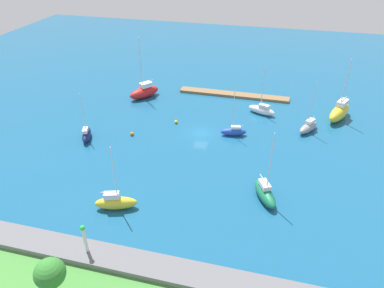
# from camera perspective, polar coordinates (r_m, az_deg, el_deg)

# --- Properties ---
(water) EXTENTS (160.00, 160.00, 0.00)m
(water) POSITION_cam_1_polar(r_m,az_deg,el_deg) (63.96, 1.40, 1.74)
(water) COLOR #19567F
(water) RESTS_ON ground
(pier_dock) EXTENTS (23.66, 2.36, 0.54)m
(pier_dock) POSITION_cam_1_polar(r_m,az_deg,el_deg) (78.86, 6.66, 7.85)
(pier_dock) COLOR olive
(pier_dock) RESTS_ON ground
(breakwater) EXTENTS (68.42, 3.23, 1.54)m
(breakwater) POSITION_cam_1_polar(r_m,az_deg,el_deg) (40.91, -8.97, -18.64)
(breakwater) COLOR slate
(breakwater) RESTS_ON ground
(harbor_beacon) EXTENTS (0.56, 0.56, 3.73)m
(harbor_beacon) POSITION_cam_1_polar(r_m,az_deg,el_deg) (40.83, -16.81, -13.98)
(harbor_beacon) COLOR silver
(harbor_beacon) RESTS_ON breakwater
(park_tree_mideast) EXTENTS (2.96, 2.96, 4.94)m
(park_tree_mideast) POSITION_cam_1_polar(r_m,az_deg,el_deg) (37.77, -21.75, -18.66)
(park_tree_mideast) COLOR brown
(park_tree_mideast) RESTS_ON shoreline_park
(sailboat_yellow_center_basin) EXTENTS (5.73, 3.13, 9.56)m
(sailboat_yellow_center_basin) POSITION_cam_1_polar(r_m,az_deg,el_deg) (48.22, -12.10, -9.07)
(sailboat_yellow_center_basin) COLOR yellow
(sailboat_yellow_center_basin) RESTS_ON water
(sailboat_gray_lone_south) EXTENTS (4.09, 5.34, 9.62)m
(sailboat_gray_lone_south) POSITION_cam_1_polar(r_m,az_deg,el_deg) (67.41, 18.09, 2.63)
(sailboat_gray_lone_south) COLOR gray
(sailboat_gray_lone_south) RESTS_ON water
(sailboat_navy_along_channel) EXTENTS (2.93, 4.91, 8.49)m
(sailboat_navy_along_channel) POSITION_cam_1_polar(r_m,az_deg,el_deg) (64.36, -16.50, 1.49)
(sailboat_navy_along_channel) COLOR #141E4C
(sailboat_navy_along_channel) RESTS_ON water
(sailboat_blue_east_end) EXTENTS (4.70, 2.36, 8.56)m
(sailboat_blue_east_end) POSITION_cam_1_polar(r_m,az_deg,el_deg) (63.33, 6.67, 2.02)
(sailboat_blue_east_end) COLOR #2347B2
(sailboat_blue_east_end) RESTS_ON water
(sailboat_green_outer_mooring) EXTENTS (4.26, 6.02, 10.56)m
(sailboat_green_outer_mooring) POSITION_cam_1_polar(r_m,az_deg,el_deg) (49.63, 11.58, -7.67)
(sailboat_green_outer_mooring) COLOR #19724C
(sailboat_green_outer_mooring) RESTS_ON water
(sailboat_white_by_breakwater) EXTENTS (5.73, 3.51, 9.47)m
(sailboat_white_by_breakwater) POSITION_cam_1_polar(r_m,az_deg,el_deg) (71.53, 11.07, 5.39)
(sailboat_white_by_breakwater) COLOR white
(sailboat_white_by_breakwater) RESTS_ON water
(sailboat_red_off_beacon) EXTENTS (6.17, 7.19, 13.00)m
(sailboat_red_off_beacon) POSITION_cam_1_polar(r_m,az_deg,el_deg) (77.84, -7.63, 8.30)
(sailboat_red_off_beacon) COLOR red
(sailboat_red_off_beacon) RESTS_ON water
(sailboat_yellow_mid_basin) EXTENTS (5.54, 8.07, 11.90)m
(sailboat_yellow_mid_basin) POSITION_cam_1_polar(r_m,az_deg,el_deg) (73.53, 22.49, 4.78)
(sailboat_yellow_mid_basin) COLOR yellow
(sailboat_yellow_mid_basin) RESTS_ON water
(mooring_buoy_orange) EXTENTS (0.64, 0.64, 0.64)m
(mooring_buoy_orange) POSITION_cam_1_polar(r_m,az_deg,el_deg) (64.01, -9.57, 1.63)
(mooring_buoy_orange) COLOR orange
(mooring_buoy_orange) RESTS_ON water
(mooring_buoy_yellow) EXTENTS (0.62, 0.62, 0.62)m
(mooring_buoy_yellow) POSITION_cam_1_polar(r_m,az_deg,el_deg) (67.08, -2.56, 3.55)
(mooring_buoy_yellow) COLOR yellow
(mooring_buoy_yellow) RESTS_ON water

